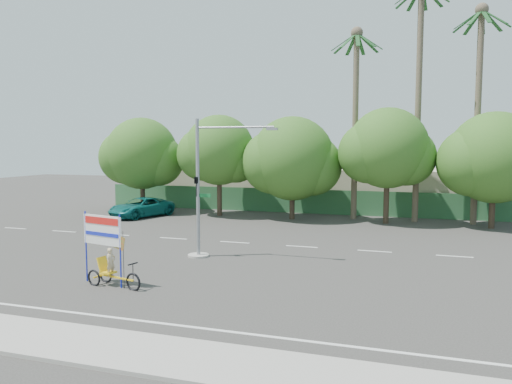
% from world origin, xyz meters
% --- Properties ---
extents(ground, '(120.00, 120.00, 0.00)m').
position_xyz_m(ground, '(0.00, 0.00, 0.00)').
color(ground, '#33302D').
rests_on(ground, ground).
extents(sidewalk_near, '(50.00, 2.40, 0.12)m').
position_xyz_m(sidewalk_near, '(0.00, -7.50, 0.06)').
color(sidewalk_near, gray).
rests_on(sidewalk_near, ground).
extents(fence, '(38.00, 0.08, 2.00)m').
position_xyz_m(fence, '(0.00, 21.50, 1.00)').
color(fence, '#336B3D').
rests_on(fence, ground).
extents(building_left, '(12.00, 8.00, 4.00)m').
position_xyz_m(building_left, '(-10.00, 26.00, 2.00)').
color(building_left, beige).
rests_on(building_left, ground).
extents(building_right, '(14.00, 8.00, 3.60)m').
position_xyz_m(building_right, '(8.00, 26.00, 1.80)').
color(building_right, beige).
rests_on(building_right, ground).
extents(tree_far_left, '(7.14, 6.00, 7.96)m').
position_xyz_m(tree_far_left, '(-14.05, 18.00, 4.76)').
color(tree_far_left, '#473828').
rests_on(tree_far_left, ground).
extents(tree_left, '(6.66, 5.60, 8.07)m').
position_xyz_m(tree_left, '(-7.05, 18.00, 5.06)').
color(tree_left, '#473828').
rests_on(tree_left, ground).
extents(tree_center, '(7.62, 6.40, 7.85)m').
position_xyz_m(tree_center, '(-1.05, 18.00, 4.47)').
color(tree_center, '#473828').
rests_on(tree_center, ground).
extents(tree_right, '(6.90, 5.80, 8.36)m').
position_xyz_m(tree_right, '(5.95, 18.00, 5.24)').
color(tree_right, '#473828').
rests_on(tree_right, ground).
extents(tree_far_right, '(7.38, 6.20, 7.94)m').
position_xyz_m(tree_far_right, '(12.95, 18.00, 4.64)').
color(tree_far_right, '#473828').
rests_on(tree_far_right, ground).
extents(palm_tall, '(3.73, 3.79, 17.45)m').
position_xyz_m(palm_tall, '(8.00, 19.50, 10.46)').
color(palm_tall, '#70604C').
rests_on(palm_tall, ground).
extents(palm_mid, '(3.73, 3.79, 15.45)m').
position_xyz_m(palm_mid, '(12.00, 19.50, 9.40)').
color(palm_mid, '#70604C').
rests_on(palm_mid, ground).
extents(palm_short, '(3.73, 3.79, 14.45)m').
position_xyz_m(palm_short, '(3.50, 19.50, 8.86)').
color(palm_short, '#70604C').
rests_on(palm_short, ground).
extents(traffic_signal, '(4.72, 1.10, 7.00)m').
position_xyz_m(traffic_signal, '(-2.20, 3.98, 2.92)').
color(traffic_signal, gray).
rests_on(traffic_signal, ground).
extents(trike_billboard, '(3.00, 1.07, 3.01)m').
position_xyz_m(trike_billboard, '(-3.77, -1.99, 1.21)').
color(trike_billboard, black).
rests_on(trike_billboard, ground).
extents(pickup_truck, '(4.16, 5.95, 1.51)m').
position_xyz_m(pickup_truck, '(-12.65, 15.46, 0.75)').
color(pickup_truck, '#0D5F5B').
rests_on(pickup_truck, ground).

